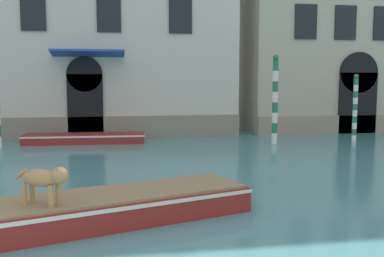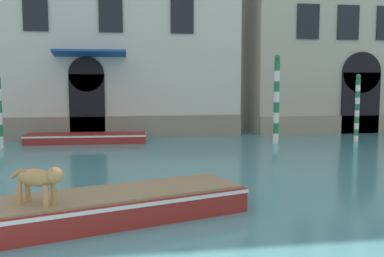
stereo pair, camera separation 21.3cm
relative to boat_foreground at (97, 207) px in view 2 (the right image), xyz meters
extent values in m
cube|color=beige|center=(0.20, 16.75, 6.35)|extent=(13.50, 6.00, 13.34)
cube|color=gray|center=(0.20, 13.70, 0.25)|extent=(13.50, 0.16, 1.14)
cube|color=black|center=(-1.05, 13.69, 1.32)|extent=(1.76, 0.14, 3.28)
cylinder|color=black|center=(-1.05, 13.69, 2.96)|extent=(1.76, 0.14, 1.76)
cube|color=black|center=(-3.40, 13.71, 5.97)|extent=(1.18, 0.10, 1.87)
cube|color=black|center=(0.20, 13.71, 5.97)|extent=(1.18, 0.10, 1.87)
cube|color=black|center=(3.81, 13.71, 5.97)|extent=(1.18, 0.10, 1.87)
cube|color=#1E4C99|center=(-0.83, 13.05, 3.96)|extent=(3.49, 1.40, 0.29)
cube|color=gray|center=(15.26, 13.70, 0.18)|extent=(14.45, 0.16, 1.01)
cube|color=black|center=(13.85, 13.69, 1.37)|extent=(2.26, 0.14, 3.39)
cylinder|color=black|center=(13.85, 13.69, 3.07)|extent=(2.26, 0.14, 2.26)
cube|color=black|center=(10.63, 13.71, 5.78)|extent=(1.24, 0.10, 1.85)
cube|color=black|center=(12.95, 13.71, 5.78)|extent=(1.24, 0.10, 1.85)
cube|color=maroon|center=(0.00, 0.00, -0.05)|extent=(6.74, 3.60, 0.55)
cube|color=white|center=(0.00, 0.00, 0.16)|extent=(6.78, 3.64, 0.08)
cube|color=#8C7251|center=(0.00, 0.00, 0.25)|extent=(6.51, 3.41, 0.06)
cylinder|color=tan|center=(-0.78, -0.63, 0.50)|extent=(0.11, 0.11, 0.43)
cylinder|color=tan|center=(-0.89, -0.84, 0.50)|extent=(0.11, 0.11, 0.43)
cylinder|color=tan|center=(-1.32, -0.35, 0.50)|extent=(0.11, 0.11, 0.43)
cylinder|color=tan|center=(-1.43, -0.56, 0.50)|extent=(0.11, 0.11, 0.43)
ellipsoid|color=tan|center=(-1.10, -0.59, 0.81)|extent=(0.87, 0.68, 0.34)
ellipsoid|color=#AD7042|center=(-1.21, -0.54, 0.90)|extent=(0.42, 0.38, 0.12)
sphere|color=tan|center=(-0.72, -0.80, 0.88)|extent=(0.32, 0.32, 0.32)
cone|color=#AD7042|center=(-0.67, -0.72, 1.00)|extent=(0.10, 0.10, 0.13)
cone|color=#AD7042|center=(-0.76, -0.88, 1.00)|extent=(0.10, 0.10, 0.13)
cylinder|color=tan|center=(-1.49, -0.39, 0.86)|extent=(0.28, 0.20, 0.23)
cube|color=maroon|center=(-1.03, 12.34, -0.11)|extent=(5.69, 1.70, 0.43)
cube|color=white|center=(-1.03, 12.34, 0.05)|extent=(5.72, 1.73, 0.08)
cube|color=#B2B7BC|center=(-1.03, 12.34, -0.13)|extent=(3.14, 1.22, 0.39)
cylinder|color=white|center=(7.82, 10.62, -0.08)|extent=(0.26, 0.26, 0.49)
cylinder|color=#1E7247|center=(7.82, 10.62, 0.41)|extent=(0.26, 0.26, 0.49)
cylinder|color=white|center=(7.82, 10.62, 0.90)|extent=(0.26, 0.26, 0.49)
cylinder|color=#1E7247|center=(7.82, 10.62, 1.39)|extent=(0.26, 0.26, 0.49)
cylinder|color=white|center=(7.82, 10.62, 1.87)|extent=(0.26, 0.26, 0.49)
cylinder|color=#1E7247|center=(7.82, 10.62, 2.36)|extent=(0.26, 0.26, 0.49)
cylinder|color=white|center=(7.82, 10.62, 2.85)|extent=(0.26, 0.26, 0.49)
cylinder|color=#1E7247|center=(7.82, 10.62, 3.34)|extent=(0.26, 0.26, 0.49)
sphere|color=#1E7247|center=(7.82, 10.62, 3.70)|extent=(0.28, 0.28, 0.28)
cylinder|color=white|center=(11.90, 10.60, -0.17)|extent=(0.22, 0.22, 0.31)
cylinder|color=#1E7247|center=(11.90, 10.60, 0.14)|extent=(0.22, 0.22, 0.31)
cylinder|color=white|center=(11.90, 10.60, 0.44)|extent=(0.22, 0.22, 0.31)
cylinder|color=#1E7247|center=(11.90, 10.60, 0.75)|extent=(0.22, 0.22, 0.31)
cylinder|color=white|center=(11.90, 10.60, 1.05)|extent=(0.22, 0.22, 0.31)
cylinder|color=#1E7247|center=(11.90, 10.60, 1.36)|extent=(0.22, 0.22, 0.31)
cylinder|color=white|center=(11.90, 10.60, 1.67)|extent=(0.22, 0.22, 0.31)
cylinder|color=#1E7247|center=(11.90, 10.60, 1.97)|extent=(0.22, 0.22, 0.31)
cylinder|color=white|center=(11.90, 10.60, 2.28)|extent=(0.22, 0.22, 0.31)
cylinder|color=#1E7247|center=(11.90, 10.60, 2.59)|extent=(0.22, 0.22, 0.31)
sphere|color=#1E7247|center=(11.90, 10.60, 2.84)|extent=(0.23, 0.23, 0.23)
cylinder|color=white|center=(-4.63, 11.24, -0.06)|extent=(0.19, 0.19, 0.52)
cylinder|color=#1E7247|center=(-4.63, 11.24, 0.46)|extent=(0.19, 0.19, 0.52)
cylinder|color=white|center=(-4.63, 11.24, 0.98)|extent=(0.19, 0.19, 0.52)
cylinder|color=#1E7247|center=(-4.63, 11.24, 1.50)|extent=(0.19, 0.19, 0.52)
camera|label=1|loc=(0.28, -9.44, 2.69)|focal=42.00mm
camera|label=2|loc=(0.49, -9.47, 2.69)|focal=42.00mm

